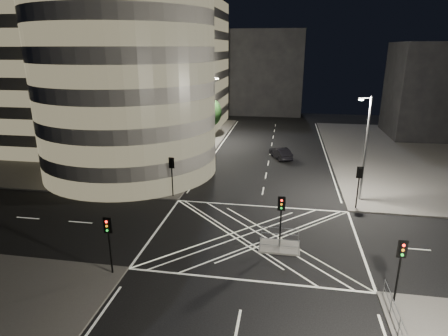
% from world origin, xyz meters
% --- Properties ---
extents(ground, '(120.00, 120.00, 0.00)m').
position_xyz_m(ground, '(0.00, 0.00, 0.00)').
color(ground, black).
rests_on(ground, ground).
extents(sidewalk_far_left, '(42.00, 42.00, 0.15)m').
position_xyz_m(sidewalk_far_left, '(-29.00, 27.00, 0.07)').
color(sidewalk_far_left, '#575452').
rests_on(sidewalk_far_left, ground).
extents(central_island, '(3.00, 2.00, 0.15)m').
position_xyz_m(central_island, '(2.00, -1.50, 0.07)').
color(central_island, slate).
rests_on(central_island, ground).
extents(office_tower_curved, '(30.00, 29.00, 27.20)m').
position_xyz_m(office_tower_curved, '(-20.74, 18.74, 12.65)').
color(office_tower_curved, gray).
rests_on(office_tower_curved, sidewalk_far_left).
extents(office_block_rear, '(24.00, 16.00, 22.00)m').
position_xyz_m(office_block_rear, '(-22.00, 42.00, 11.15)').
color(office_block_rear, gray).
rests_on(office_block_rear, sidewalk_far_left).
extents(building_right_far, '(14.00, 12.00, 15.00)m').
position_xyz_m(building_right_far, '(26.00, 40.00, 7.65)').
color(building_right_far, black).
rests_on(building_right_far, sidewalk_far_right).
extents(building_far_end, '(18.00, 8.00, 18.00)m').
position_xyz_m(building_far_end, '(-4.00, 58.00, 9.00)').
color(building_far_end, black).
rests_on(building_far_end, ground).
extents(tree_a, '(4.03, 4.03, 6.88)m').
position_xyz_m(tree_a, '(-10.50, 9.00, 4.70)').
color(tree_a, black).
rests_on(tree_a, sidewalk_far_left).
extents(tree_b, '(4.18, 4.18, 7.00)m').
position_xyz_m(tree_b, '(-10.50, 15.00, 4.73)').
color(tree_b, black).
rests_on(tree_b, sidewalk_far_left).
extents(tree_c, '(3.72, 3.72, 6.75)m').
position_xyz_m(tree_c, '(-10.50, 21.00, 4.75)').
color(tree_c, black).
rests_on(tree_c, sidewalk_far_left).
extents(tree_d, '(4.41, 4.41, 6.92)m').
position_xyz_m(tree_d, '(-10.50, 27.00, 4.53)').
color(tree_d, black).
rests_on(tree_d, sidewalk_far_left).
extents(tree_e, '(4.13, 4.13, 6.42)m').
position_xyz_m(tree_e, '(-10.50, 33.00, 4.19)').
color(tree_e, black).
rests_on(tree_e, sidewalk_far_left).
extents(traffic_signal_fl, '(0.55, 0.22, 4.00)m').
position_xyz_m(traffic_signal_fl, '(-8.80, 6.80, 2.91)').
color(traffic_signal_fl, black).
rests_on(traffic_signal_fl, sidewalk_far_left).
extents(traffic_signal_nl, '(0.55, 0.22, 4.00)m').
position_xyz_m(traffic_signal_nl, '(-8.80, -6.80, 2.91)').
color(traffic_signal_nl, black).
rests_on(traffic_signal_nl, sidewalk_near_left).
extents(traffic_signal_fr, '(0.55, 0.22, 4.00)m').
position_xyz_m(traffic_signal_fr, '(8.80, 6.80, 2.91)').
color(traffic_signal_fr, black).
rests_on(traffic_signal_fr, sidewalk_far_right).
extents(traffic_signal_nr, '(0.55, 0.22, 4.00)m').
position_xyz_m(traffic_signal_nr, '(8.80, -6.80, 2.91)').
color(traffic_signal_nr, black).
rests_on(traffic_signal_nr, sidewalk_near_right).
extents(traffic_signal_island, '(0.55, 0.22, 4.00)m').
position_xyz_m(traffic_signal_island, '(2.00, -1.50, 2.91)').
color(traffic_signal_island, black).
rests_on(traffic_signal_island, central_island).
extents(street_lamp_left_near, '(1.25, 0.25, 10.00)m').
position_xyz_m(street_lamp_left_near, '(-9.44, 12.00, 5.54)').
color(street_lamp_left_near, slate).
rests_on(street_lamp_left_near, sidewalk_far_left).
extents(street_lamp_left_far, '(1.25, 0.25, 10.00)m').
position_xyz_m(street_lamp_left_far, '(-9.44, 30.00, 5.54)').
color(street_lamp_left_far, slate).
rests_on(street_lamp_left_far, sidewalk_far_left).
extents(street_lamp_right_far, '(1.25, 0.25, 10.00)m').
position_xyz_m(street_lamp_right_far, '(9.44, 9.00, 5.54)').
color(street_lamp_right_far, slate).
rests_on(street_lamp_right_far, sidewalk_far_right).
extents(railing_island_south, '(2.80, 0.06, 1.10)m').
position_xyz_m(railing_island_south, '(2.00, -2.40, 0.70)').
color(railing_island_south, slate).
rests_on(railing_island_south, central_island).
extents(railing_island_north, '(2.80, 0.06, 1.10)m').
position_xyz_m(railing_island_north, '(2.00, -0.60, 0.70)').
color(railing_island_north, slate).
rests_on(railing_island_north, central_island).
extents(sedan, '(3.37, 4.88, 1.52)m').
position_xyz_m(sedan, '(1.50, 22.43, 0.76)').
color(sedan, black).
rests_on(sedan, ground).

